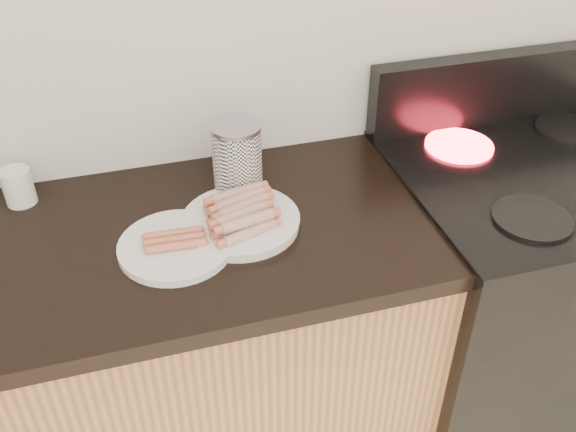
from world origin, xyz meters
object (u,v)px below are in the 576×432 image
object	(u,v)px
stove	(514,301)
canister	(237,160)
main_plate	(241,223)
mug	(18,187)
side_plate	(176,246)

from	to	relation	value
stove	canister	distance (m)	0.96
stove	canister	xyz separation A→B (m)	(-0.78, 0.14, 0.54)
main_plate	canister	bearing A→B (deg)	79.35
main_plate	mug	xyz separation A→B (m)	(-0.48, 0.24, 0.04)
stove	mug	world-z (taller)	mug
canister	mug	bearing A→B (deg)	168.38
side_plate	main_plate	bearing A→B (deg)	15.57
stove	mug	bearing A→B (deg)	169.20
side_plate	mug	distance (m)	0.43
main_plate	canister	xyz separation A→B (m)	(0.03, 0.13, 0.08)
stove	mug	distance (m)	1.40
main_plate	stove	bearing A→B (deg)	-0.54
stove	main_plate	world-z (taller)	main_plate
main_plate	side_plate	size ratio (longest dim) A/B	1.06
side_plate	canister	size ratio (longest dim) A/B	1.34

